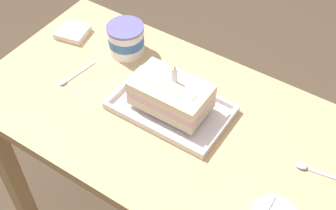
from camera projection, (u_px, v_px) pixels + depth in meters
dining_table at (165, 139)px, 1.49m from camera, size 1.20×0.64×0.77m
foil_tray at (171, 108)px, 1.40m from camera, size 0.35×0.22×0.02m
birthday_cake at (171, 95)px, 1.36m from camera, size 0.23×0.14×0.14m
ice_cream_tub at (126, 39)px, 1.55m from camera, size 0.13×0.13×0.11m
serving_spoon_near_tray at (71, 77)px, 1.50m from camera, size 0.04×0.15×0.01m
serving_spoon_by_bowls at (309, 168)px, 1.26m from camera, size 0.16×0.04×0.01m
napkin_pile at (73, 32)px, 1.64m from camera, size 0.12×0.12×0.02m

